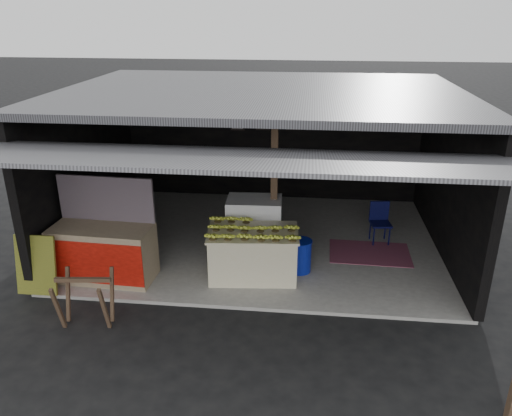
# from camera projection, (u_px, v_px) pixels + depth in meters

# --- Properties ---
(ground) EXTENTS (80.00, 80.00, 0.00)m
(ground) POSITION_uv_depth(u_px,v_px,m) (244.00, 310.00, 7.76)
(ground) COLOR black
(ground) RESTS_ON ground
(concrete_slab) EXTENTS (7.00, 5.00, 0.06)m
(concrete_slab) POSITION_uv_depth(u_px,v_px,m) (261.00, 240.00, 10.06)
(concrete_slab) COLOR gray
(concrete_slab) RESTS_ON ground
(shophouse) EXTENTS (7.40, 7.29, 3.02)m
(shophouse) POSITION_uv_depth(u_px,v_px,m) (263.00, 135.00, 9.57)
(shophouse) COLOR black
(shophouse) RESTS_ON ground
(banana_table) EXTENTS (1.60, 1.07, 0.84)m
(banana_table) POSITION_uv_depth(u_px,v_px,m) (253.00, 254.00, 8.51)
(banana_table) COLOR silver
(banana_table) RESTS_ON concrete_slab
(banana_pile) EXTENTS (1.47, 0.96, 0.17)m
(banana_pile) POSITION_uv_depth(u_px,v_px,m) (253.00, 227.00, 8.32)
(banana_pile) COLOR yellow
(banana_pile) RESTS_ON banana_table
(white_crate) EXTENTS (1.02, 0.71, 1.10)m
(white_crate) POSITION_uv_depth(u_px,v_px,m) (254.00, 227.00, 9.23)
(white_crate) COLOR white
(white_crate) RESTS_ON concrete_slab
(neighbor_stall) EXTENTS (1.71, 0.83, 1.73)m
(neighbor_stall) POSITION_uv_depth(u_px,v_px,m) (104.00, 250.00, 8.41)
(neighbor_stall) COLOR #998466
(neighbor_stall) RESTS_ON concrete_slab
(green_signboard) EXTENTS (0.66, 0.22, 0.98)m
(green_signboard) POSITION_uv_depth(u_px,v_px,m) (36.00, 265.00, 7.96)
(green_signboard) COLOR black
(green_signboard) RESTS_ON concrete_slab
(sawhorse) EXTENTS (0.81, 0.77, 0.80)m
(sawhorse) POSITION_uv_depth(u_px,v_px,m) (85.00, 296.00, 7.22)
(sawhorse) COLOR brown
(sawhorse) RESTS_ON ground
(water_barrel) EXTENTS (0.38, 0.38, 0.56)m
(water_barrel) POSITION_uv_depth(u_px,v_px,m) (300.00, 257.00, 8.70)
(water_barrel) COLOR #0D1C95
(water_barrel) RESTS_ON concrete_slab
(plastic_chair) EXTENTS (0.43, 0.43, 0.81)m
(plastic_chair) POSITION_uv_depth(u_px,v_px,m) (380.00, 219.00, 9.78)
(plastic_chair) COLOR #0A0C39
(plastic_chair) RESTS_ON concrete_slab
(magenta_rug) EXTENTS (1.53, 1.04, 0.01)m
(magenta_rug) POSITION_uv_depth(u_px,v_px,m) (370.00, 253.00, 9.44)
(magenta_rug) COLOR maroon
(magenta_rug) RESTS_ON concrete_slab
(picture_frames) EXTENTS (1.62, 0.04, 0.46)m
(picture_frames) POSITION_uv_depth(u_px,v_px,m) (264.00, 121.00, 11.57)
(picture_frames) COLOR black
(picture_frames) RESTS_ON shophouse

